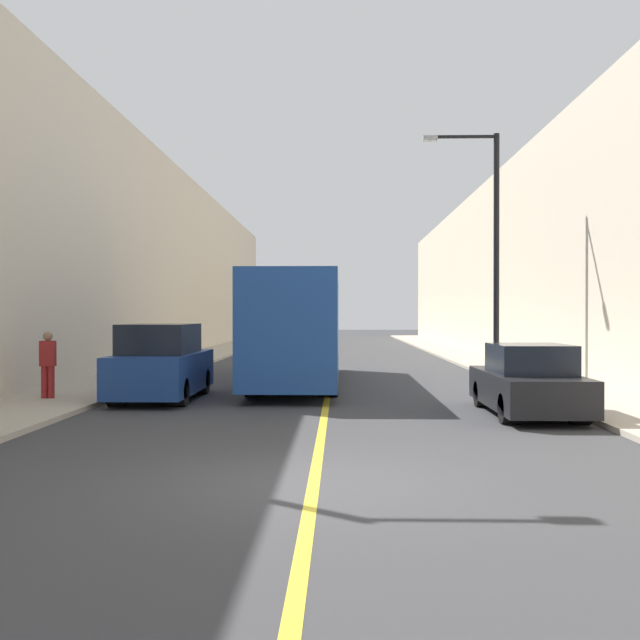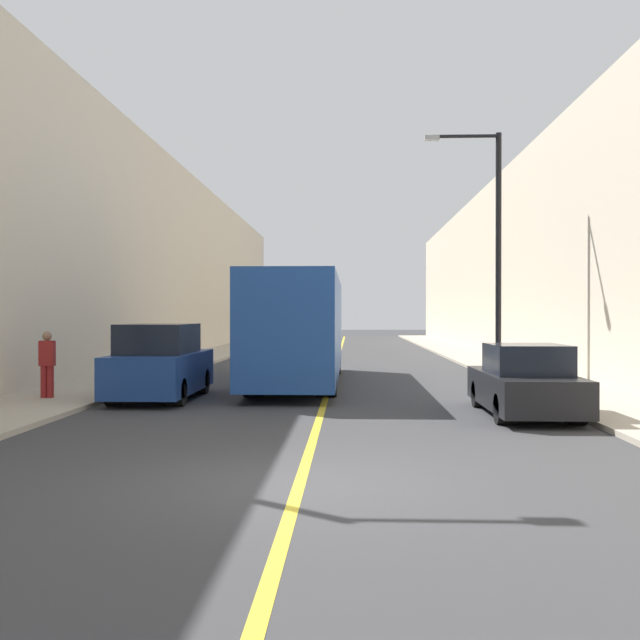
{
  "view_description": "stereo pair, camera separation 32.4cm",
  "coord_description": "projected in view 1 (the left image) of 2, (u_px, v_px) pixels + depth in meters",
  "views": [
    {
      "loc": [
        0.34,
        -9.64,
        2.19
      ],
      "look_at": [
        -0.26,
        12.67,
        2.04
      ],
      "focal_mm": 42.0,
      "sensor_mm": 36.0,
      "label": 1
    },
    {
      "loc": [
        0.67,
        -9.63,
        2.19
      ],
      "look_at": [
        -0.26,
        12.67,
        2.04
      ],
      "focal_mm": 42.0,
      "sensor_mm": 36.0,
      "label": 2
    }
  ],
  "objects": [
    {
      "name": "street_lamp_left",
      "position": [
        0.0,
        168.0,
        12.87
      ],
      "size": [
        2.63,
        0.24,
        8.13
      ],
      "color": "black",
      "rests_on": "sidewalk_left"
    },
    {
      "name": "ground_plane",
      "position": [
        314.0,
        484.0,
        9.66
      ],
      "size": [
        200.0,
        200.0,
        0.0
      ],
      "primitive_type": "plane",
      "color": "#38383A"
    },
    {
      "name": "sidewalk_left",
      "position": [
        206.0,
        355.0,
        39.84
      ],
      "size": [
        2.78,
        72.0,
        0.11
      ],
      "primitive_type": "cube",
      "color": "#A89E8C",
      "rests_on": "ground"
    },
    {
      "name": "road_center_line",
      "position": [
        334.0,
        356.0,
        39.65
      ],
      "size": [
        0.16,
        72.0,
        0.01
      ],
      "primitive_type": "cube",
      "color": "gold",
      "rests_on": "ground"
    },
    {
      "name": "parked_suv_left",
      "position": [
        161.0,
        365.0,
        19.25
      ],
      "size": [
        1.88,
        4.66,
        1.96
      ],
      "color": "navy",
      "rests_on": "ground"
    },
    {
      "name": "pedestrian",
      "position": [
        48.0,
        364.0,
        18.64
      ],
      "size": [
        0.37,
        0.23,
        1.66
      ],
      "color": "maroon",
      "rests_on": "sidewalk_left"
    },
    {
      "name": "sidewalk_right",
      "position": [
        463.0,
        355.0,
        39.47
      ],
      "size": [
        2.78,
        72.0,
        0.11
      ],
      "primitive_type": "cube",
      "color": "#A89E8C",
      "rests_on": "ground"
    },
    {
      "name": "building_row_left",
      "position": [
        142.0,
        262.0,
        39.89
      ],
      "size": [
        4.0,
        72.0,
        10.05
      ],
      "primitive_type": "cube",
      "color": "beige",
      "rests_on": "ground"
    },
    {
      "name": "building_row_right",
      "position": [
        528.0,
        267.0,
        39.34
      ],
      "size": [
        4.0,
        72.0,
        9.42
      ],
      "primitive_type": "cube",
      "color": "beige",
      "rests_on": "ground"
    },
    {
      "name": "bus",
      "position": [
        299.0,
        327.0,
        23.77
      ],
      "size": [
        2.49,
        12.19,
        3.35
      ],
      "color": "#1E4793",
      "rests_on": "ground"
    },
    {
      "name": "street_lamp_right",
      "position": [
        490.0,
        239.0,
        25.77
      ],
      "size": [
        2.63,
        0.24,
        8.33
      ],
      "color": "black",
      "rests_on": "sidewalk_right"
    },
    {
      "name": "car_right_near",
      "position": [
        528.0,
        383.0,
        16.31
      ],
      "size": [
        1.77,
        4.5,
        1.56
      ],
      "color": "black",
      "rests_on": "ground"
    }
  ]
}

